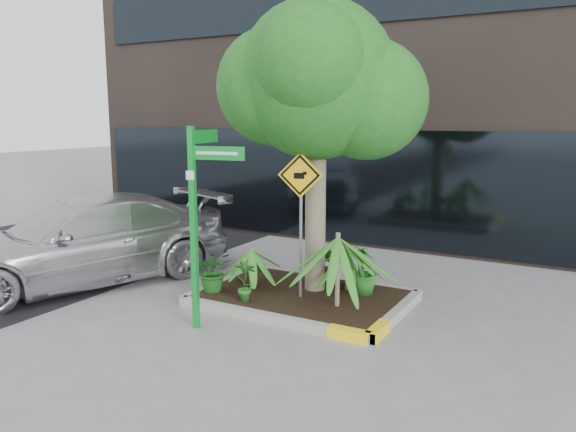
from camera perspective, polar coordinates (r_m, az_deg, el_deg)
The scene contains 14 objects.
ground at distance 9.14m, azimuth -0.53°, elevation -9.05°, with size 80.00×80.00×0.00m, color gray.
asphalt_road at distance 13.49m, azimuth -25.26°, elevation -3.71°, with size 7.00×80.00×0.01m, color black.
planter at distance 9.23m, azimuth 1.58°, elevation -8.20°, with size 3.35×2.36×0.15m.
tree at distance 9.10m, azimuth 2.96°, elevation 13.67°, with size 3.26×2.89×4.89m.
palm_front at distance 8.41m, azimuth 5.11°, elevation -2.19°, with size 1.28×1.28×1.42m.
palm_left at distance 9.35m, azimuth -3.75°, elevation -3.48°, with size 0.79×0.79×0.88m.
palm_back at distance 9.28m, azimuth 6.10°, elevation -3.33°, with size 0.85×0.85×0.94m.
parked_car at distance 10.82m, azimuth -20.18°, elevation -2.38°, with size 2.18×5.36×1.55m, color silver.
shrub_a at distance 9.33m, azimuth -7.55°, elevation -5.59°, with size 0.61×0.61×0.68m, color #185317.
shrub_b at distance 9.21m, azimuth 7.69°, elevation -5.41°, with size 0.45×0.45×0.80m, color #246C20.
shrub_c at distance 8.79m, azimuth -4.36°, elevation -6.50°, with size 0.36×0.36×0.68m, color #286920.
shrub_d at distance 9.65m, azimuth 4.45°, elevation -5.08°, with size 0.36×0.36×0.65m, color #1E621C.
street_sign_post at distance 7.90m, azimuth -9.08°, elevation 1.06°, with size 0.93×0.84×2.87m.
cattle_sign at distance 8.74m, azimuth 1.28°, elevation 1.62°, with size 0.68×0.23×2.31m.
Camera 1 is at (4.32, -7.48, 2.99)m, focal length 35.00 mm.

